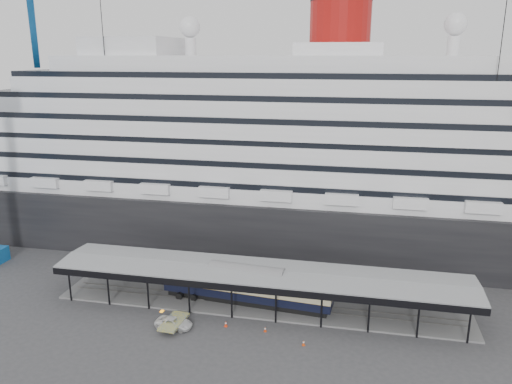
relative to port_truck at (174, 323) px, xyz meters
The scene contains 8 objects.
ground 9.86m from the port_truck, 17.57° to the left, with size 200.00×200.00×0.00m, color #363638.
cruise_ship 40.31m from the port_truck, 74.92° to the left, with size 130.00×30.00×43.90m.
platform_canopy 12.42m from the port_truck, 40.36° to the left, with size 56.00×9.18×5.30m.
port_truck is the anchor object (origin of this frame).
pullman_carriage 11.16m from the port_truck, 46.68° to the left, with size 23.67×5.13×23.06m.
traffic_cone_left 6.49m from the port_truck, 14.11° to the left, with size 0.45×0.45×0.76m.
traffic_cone_mid 11.47m from the port_truck, ahead, with size 0.36×0.36×0.67m.
traffic_cone_right 16.39m from the port_truck, ahead, with size 0.46×0.46×0.68m.
Camera 1 is at (12.10, -55.43, 33.14)m, focal length 35.00 mm.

